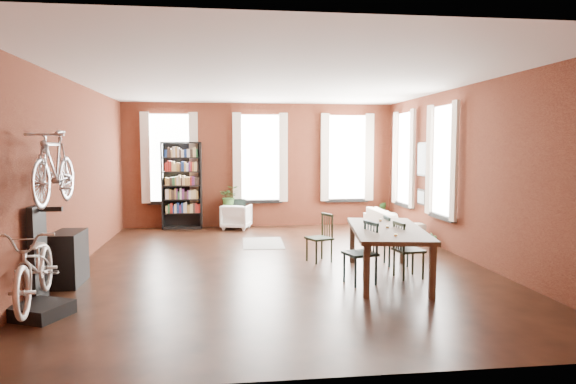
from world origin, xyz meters
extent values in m
plane|color=black|center=(0.00, 0.00, 0.00)|extent=(9.00, 9.00, 0.00)
cube|color=silver|center=(0.00, 0.00, 3.20)|extent=(7.00, 9.00, 0.04)
cube|color=#491C12|center=(0.00, 4.50, 1.60)|extent=(7.00, 0.04, 3.20)
cube|color=#491C12|center=(0.00, -4.50, 1.60)|extent=(7.00, 0.04, 3.20)
cube|color=#491C12|center=(-3.50, 0.00, 1.60)|extent=(0.04, 9.00, 3.20)
cube|color=#491C12|center=(3.50, 0.00, 1.60)|extent=(0.04, 9.00, 3.20)
cube|color=white|center=(-2.30, 4.47, 1.80)|extent=(1.00, 0.04, 2.20)
cube|color=beige|center=(-2.30, 4.40, 1.80)|extent=(1.40, 0.06, 2.30)
cube|color=white|center=(0.00, 4.47, 1.80)|extent=(1.00, 0.04, 2.20)
cube|color=beige|center=(0.00, 4.40, 1.80)|extent=(1.40, 0.06, 2.30)
cube|color=white|center=(2.30, 4.47, 1.80)|extent=(1.00, 0.04, 2.20)
cube|color=beige|center=(2.30, 4.40, 1.80)|extent=(1.40, 0.06, 2.30)
cube|color=white|center=(3.47, 1.00, 1.80)|extent=(0.04, 1.00, 2.20)
cube|color=beige|center=(3.40, 1.00, 1.80)|extent=(0.06, 1.40, 2.30)
cube|color=white|center=(3.47, 3.20, 1.80)|extent=(0.04, 1.00, 2.20)
cube|color=beige|center=(3.40, 3.20, 1.80)|extent=(0.06, 1.40, 2.30)
cube|color=black|center=(3.46, 2.10, 1.80)|extent=(0.04, 0.55, 0.75)
cube|color=black|center=(3.46, 2.10, 0.95)|extent=(0.04, 0.45, 0.35)
cube|color=brown|center=(1.60, -1.15, 0.40)|extent=(1.43, 2.49, 0.80)
cube|color=#193537|center=(1.09, -1.41, 0.47)|extent=(0.53, 0.53, 0.93)
cube|color=black|center=(0.76, 0.14, 0.43)|extent=(0.52, 0.52, 0.86)
cube|color=black|center=(1.95, -1.16, 0.45)|extent=(0.46, 0.46, 0.89)
cube|color=#1A3939|center=(2.05, -0.27, 0.43)|extent=(0.41, 0.41, 0.86)
cube|color=black|center=(-2.00, 4.30, 1.10)|extent=(1.00, 0.32, 2.20)
imported|color=white|center=(-0.64, 4.10, 0.34)|extent=(0.82, 0.80, 0.69)
imported|color=beige|center=(2.95, 2.60, 0.41)|extent=(0.61, 2.08, 0.81)
cube|color=black|center=(-0.12, 2.03, 0.01)|extent=(0.90, 1.40, 0.01)
cube|color=black|center=(-3.18, -2.44, 0.08)|extent=(0.78, 0.78, 0.17)
cube|color=black|center=(-3.40, -1.80, 0.65)|extent=(0.16, 0.60, 1.30)
cube|color=black|center=(-3.28, -0.90, 0.40)|extent=(0.40, 0.80, 0.80)
cube|color=black|center=(-0.81, 4.23, 0.27)|extent=(0.29, 0.29, 0.54)
imported|color=#2B5F26|center=(3.17, 4.25, 0.14)|extent=(0.39, 0.64, 0.28)
imported|color=#285120|center=(2.99, 0.31, 0.08)|extent=(0.44, 0.51, 0.16)
imported|color=beige|center=(-3.20, -2.46, 1.07)|extent=(0.74, 1.02, 1.81)
imported|color=#A5A8AD|center=(-3.15, -1.80, 2.13)|extent=(0.47, 1.00, 1.66)
imported|color=#315622|center=(-0.81, 4.26, 0.75)|extent=(0.52, 0.57, 0.43)
camera|label=1|loc=(-0.94, -8.86, 2.07)|focal=32.00mm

